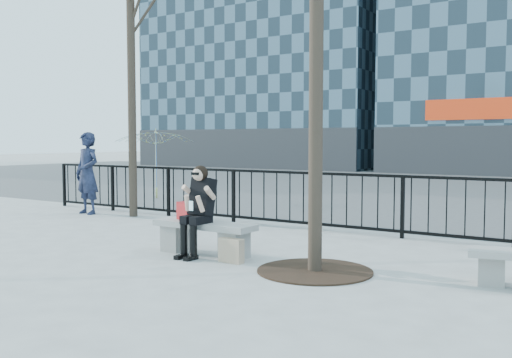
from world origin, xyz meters
The scene contains 10 objects.
ground centered at (0.00, 0.00, 0.00)m, with size 120.00×120.00×0.00m, color gray.
street_surface centered at (0.00, 15.00, 0.00)m, with size 60.00×23.00×0.01m, color #474747.
railing centered at (0.00, 3.00, 0.55)m, with size 14.00×0.06×1.10m.
tree_grate centered at (1.90, -0.10, 0.01)m, with size 1.50×1.50×0.02m, color black.
bench_main centered at (0.00, 0.00, 0.30)m, with size 1.65×0.46×0.49m.
seated_woman centered at (0.00, -0.16, 0.67)m, with size 0.50×0.64×1.34m.
handbag centered at (-0.36, 0.02, 0.63)m, with size 0.33×0.16×0.27m, color #B01518.
shopping_bag centered at (0.67, -0.24, 0.17)m, with size 0.36×0.13×0.34m, color beige.
standing_man centered at (-5.20, 2.24, 0.95)m, with size 0.69×0.45×1.89m, color black.
vendor_umbrella centered at (-6.30, 5.63, 1.03)m, with size 2.24×2.29×2.06m, color yellow.
Camera 1 is at (5.25, -6.61, 1.70)m, focal length 40.00 mm.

